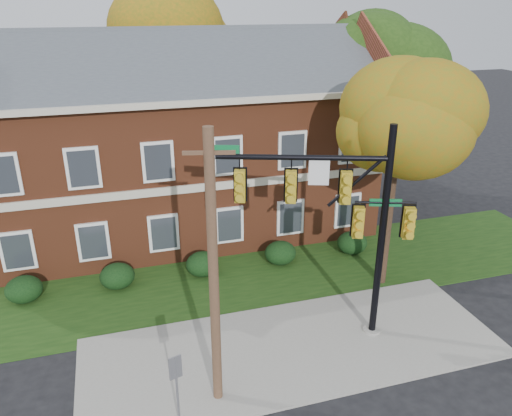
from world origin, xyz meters
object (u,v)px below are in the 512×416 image
object	(u,v)px
sign_post	(176,381)
hedge_left	(117,276)
apartment_building	(178,132)
utility_pole	(214,276)
hedge_center	(202,264)
hedge_far_right	(352,243)
traffic_signal	(342,211)
tree_right_rear	(384,55)
hedge_far_left	(24,289)
hedge_right	(280,253)
tree_near_right	(406,125)
tree_far_rear	(177,36)

from	to	relation	value
sign_post	hedge_left	bearing A→B (deg)	83.58
apartment_building	utility_pole	distance (m)	12.49
hedge_center	sign_post	world-z (taller)	sign_post
hedge_far_right	traffic_signal	xyz separation A→B (m)	(-3.33, -5.24, 4.12)
apartment_building	tree_right_rear	world-z (taller)	tree_right_rear
hedge_far_left	hedge_center	distance (m)	7.00
hedge_right	sign_post	bearing A→B (deg)	-125.46
hedge_far_left	tree_near_right	bearing A→B (deg)	-11.27
traffic_signal	utility_pole	xyz separation A→B (m)	(-4.61, -1.94, -0.51)
traffic_signal	apartment_building	bearing A→B (deg)	128.40
traffic_signal	hedge_right	bearing A→B (deg)	110.98
hedge_center	tree_far_rear	size ratio (longest dim) A/B	0.12
tree_near_right	tree_right_rear	bearing A→B (deg)	65.42
apartment_building	hedge_far_left	world-z (taller)	apartment_building
traffic_signal	sign_post	xyz separation A→B (m)	(-5.86, -2.75, -2.99)
hedge_far_right	utility_pole	distance (m)	11.29
hedge_far_right	hedge_left	bearing A→B (deg)	180.00
hedge_left	tree_right_rear	bearing A→B (deg)	22.42
hedge_far_left	hedge_far_right	distance (m)	14.00
apartment_building	hedge_right	distance (m)	7.73
sign_post	tree_near_right	bearing A→B (deg)	12.94
hedge_far_right	tree_right_rear	bearing A→B (deg)	54.77
tree_right_rear	tree_near_right	bearing A→B (deg)	-114.58
sign_post	hedge_far_right	bearing A→B (deg)	25.24
hedge_far_left	hedge_far_right	world-z (taller)	same
hedge_left	sign_post	world-z (taller)	sign_post
hedge_center	sign_post	xyz separation A→B (m)	(-2.19, -7.98, 1.13)
utility_pole	sign_post	world-z (taller)	utility_pole
utility_pole	sign_post	size ratio (longest dim) A/B	3.35
hedge_center	hedge_far_right	xyz separation A→B (m)	(7.00, 0.00, 0.00)
tree_near_right	apartment_building	bearing A→B (deg)	131.77
apartment_building	traffic_signal	bearing A→B (deg)	-70.71
hedge_left	hedge_right	size ratio (longest dim) A/B	1.00
apartment_building	sign_post	size ratio (longest dim) A/B	7.72
apartment_building	tree_far_rear	distance (m)	8.84
tree_near_right	hedge_far_right	bearing A→B (deg)	94.52
hedge_far_right	hedge_right	bearing A→B (deg)	180.00
hedge_center	hedge_far_right	size ratio (longest dim) A/B	1.00
hedge_far_left	tree_far_rear	size ratio (longest dim) A/B	0.12
hedge_center	tree_near_right	xyz separation A→B (m)	(7.22, -2.83, 6.14)
traffic_signal	sign_post	world-z (taller)	traffic_signal
hedge_far_left	utility_pole	world-z (taller)	utility_pole
hedge_right	hedge_left	bearing A→B (deg)	180.00
hedge_left	hedge_right	distance (m)	7.00
apartment_building	sign_post	xyz separation A→B (m)	(-2.19, -13.24, -3.33)
traffic_signal	utility_pole	world-z (taller)	utility_pole
apartment_building	tree_far_rear	xyz separation A→B (m)	(1.34, 7.84, 3.86)
apartment_building	traffic_signal	xyz separation A→B (m)	(3.67, -10.49, -0.35)
apartment_building	traffic_signal	world-z (taller)	apartment_building
hedge_far_left	hedge_center	bearing A→B (deg)	0.00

